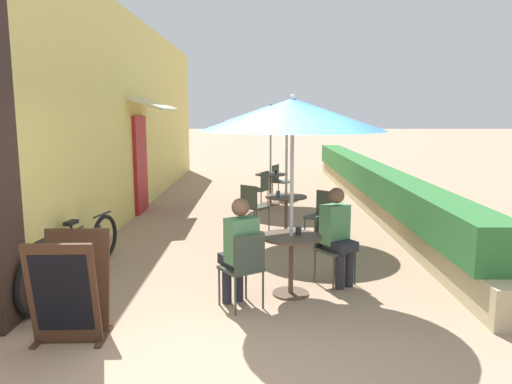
{
  "coord_description": "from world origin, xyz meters",
  "views": [
    {
      "loc": [
        0.19,
        -4.28,
        2.19
      ],
      "look_at": [
        0.15,
        3.07,
        1.0
      ],
      "focal_mm": 35.0,
      "sensor_mm": 36.0,
      "label": 1
    }
  ],
  "objects_px": {
    "cafe_chair_mid_left": "(253,204)",
    "bicycle_leaning": "(57,268)",
    "patio_table_far": "(270,183)",
    "cafe_chair_far_left": "(279,179)",
    "cafe_chair_near_left": "(331,243)",
    "bicycle_second": "(85,245)",
    "cafe_chair_far_right": "(260,187)",
    "coffee_cup_far": "(276,172)",
    "patio_umbrella_far": "(271,113)",
    "seated_patron_near_left": "(338,232)",
    "coffee_cup_near": "(298,231)",
    "patio_umbrella_mid": "(287,114)",
    "menu_board": "(70,288)",
    "seated_patron_near_right": "(239,247)",
    "patio_table_mid": "(286,208)",
    "patio_table_near": "(291,253)",
    "cafe_chair_near_right": "(244,264)",
    "cafe_chair_mid_right": "(323,212)",
    "patio_umbrella_near": "(293,115)",
    "coffee_cup_mid": "(278,193)"
  },
  "relations": [
    {
      "from": "cafe_chair_mid_left",
      "to": "bicycle_leaning",
      "type": "xyz_separation_m",
      "value": [
        -2.28,
        -3.31,
        -0.16
      ]
    },
    {
      "from": "patio_table_far",
      "to": "cafe_chair_far_left",
      "type": "distance_m",
      "value": 0.71
    },
    {
      "from": "cafe_chair_near_left",
      "to": "bicycle_second",
      "type": "distance_m",
      "value": 3.4
    },
    {
      "from": "cafe_chair_far_right",
      "to": "coffee_cup_far",
      "type": "xyz_separation_m",
      "value": [
        0.37,
        0.65,
        0.26
      ]
    },
    {
      "from": "cafe_chair_mid_left",
      "to": "cafe_chair_far_right",
      "type": "relative_size",
      "value": 1.0
    },
    {
      "from": "cafe_chair_far_left",
      "to": "patio_umbrella_far",
      "type": "bearing_deg",
      "value": 6.18
    },
    {
      "from": "seated_patron_near_left",
      "to": "coffee_cup_near",
      "type": "bearing_deg",
      "value": -4.43
    },
    {
      "from": "cafe_chair_far_left",
      "to": "coffee_cup_far",
      "type": "height_order",
      "value": "cafe_chair_far_left"
    },
    {
      "from": "patio_umbrella_mid",
      "to": "menu_board",
      "type": "distance_m",
      "value": 4.91
    },
    {
      "from": "coffee_cup_near",
      "to": "coffee_cup_far",
      "type": "bearing_deg",
      "value": 90.66
    },
    {
      "from": "cafe_chair_mid_left",
      "to": "bicycle_leaning",
      "type": "height_order",
      "value": "cafe_chair_mid_left"
    },
    {
      "from": "cafe_chair_mid_left",
      "to": "patio_umbrella_far",
      "type": "bearing_deg",
      "value": 121.7
    },
    {
      "from": "cafe_chair_far_right",
      "to": "bicycle_leaning",
      "type": "relative_size",
      "value": 0.5
    },
    {
      "from": "cafe_chair_near_left",
      "to": "patio_table_far",
      "type": "height_order",
      "value": "cafe_chair_near_left"
    },
    {
      "from": "seated_patron_near_right",
      "to": "cafe_chair_far_right",
      "type": "bearing_deg",
      "value": 53.85
    },
    {
      "from": "patio_table_mid",
      "to": "cafe_chair_far_left",
      "type": "bearing_deg",
      "value": 89.41
    },
    {
      "from": "seated_patron_near_left",
      "to": "bicycle_leaning",
      "type": "distance_m",
      "value": 3.43
    },
    {
      "from": "patio_umbrella_mid",
      "to": "patio_table_near",
      "type": "bearing_deg",
      "value": -91.87
    },
    {
      "from": "cafe_chair_near_left",
      "to": "cafe_chair_far_left",
      "type": "height_order",
      "value": "same"
    },
    {
      "from": "patio_umbrella_mid",
      "to": "cafe_chair_far_left",
      "type": "distance_m",
      "value": 4.15
    },
    {
      "from": "cafe_chair_near_left",
      "to": "cafe_chair_near_right",
      "type": "height_order",
      "value": "same"
    },
    {
      "from": "cafe_chair_mid_left",
      "to": "cafe_chair_mid_right",
      "type": "height_order",
      "value": "same"
    },
    {
      "from": "patio_umbrella_far",
      "to": "cafe_chair_far_left",
      "type": "relative_size",
      "value": 2.74
    },
    {
      "from": "cafe_chair_mid_left",
      "to": "cafe_chair_far_right",
      "type": "height_order",
      "value": "same"
    },
    {
      "from": "patio_table_mid",
      "to": "coffee_cup_far",
      "type": "height_order",
      "value": "coffee_cup_far"
    },
    {
      "from": "cafe_chair_near_left",
      "to": "patio_table_near",
      "type": "bearing_deg",
      "value": 6.18
    },
    {
      "from": "cafe_chair_near_left",
      "to": "bicycle_second",
      "type": "xyz_separation_m",
      "value": [
        -3.36,
        0.49,
        -0.17
      ]
    },
    {
      "from": "patio_umbrella_mid",
      "to": "cafe_chair_mid_left",
      "type": "xyz_separation_m",
      "value": [
        -0.59,
        0.39,
        -1.64
      ]
    },
    {
      "from": "bicycle_leaning",
      "to": "patio_umbrella_near",
      "type": "bearing_deg",
      "value": 7.43
    },
    {
      "from": "patio_table_near",
      "to": "patio_umbrella_far",
      "type": "relative_size",
      "value": 0.31
    },
    {
      "from": "coffee_cup_far",
      "to": "coffee_cup_near",
      "type": "bearing_deg",
      "value": -89.34
    },
    {
      "from": "patio_table_near",
      "to": "seated_patron_near_right",
      "type": "distance_m",
      "value": 0.73
    },
    {
      "from": "patio_umbrella_mid",
      "to": "cafe_chair_far_right",
      "type": "height_order",
      "value": "patio_umbrella_mid"
    },
    {
      "from": "patio_umbrella_far",
      "to": "cafe_chair_near_left",
      "type": "bearing_deg",
      "value": -83.22
    },
    {
      "from": "cafe_chair_near_right",
      "to": "seated_patron_near_left",
      "type": "bearing_deg",
      "value": 1.67
    },
    {
      "from": "cafe_chair_mid_left",
      "to": "cafe_chair_far_left",
      "type": "distance_m",
      "value": 3.47
    },
    {
      "from": "patio_umbrella_mid",
      "to": "cafe_chair_far_left",
      "type": "xyz_separation_m",
      "value": [
        0.04,
        3.81,
        -1.64
      ]
    },
    {
      "from": "coffee_cup_mid",
      "to": "cafe_chair_far_right",
      "type": "bearing_deg",
      "value": 96.99
    },
    {
      "from": "cafe_chair_near_right",
      "to": "patio_table_mid",
      "type": "relative_size",
      "value": 1.19
    },
    {
      "from": "seated_patron_near_right",
      "to": "patio_umbrella_mid",
      "type": "relative_size",
      "value": 0.52
    },
    {
      "from": "seated_patron_near_left",
      "to": "patio_table_far",
      "type": "xyz_separation_m",
      "value": [
        -0.72,
        5.6,
        -0.17
      ]
    },
    {
      "from": "menu_board",
      "to": "patio_table_mid",
      "type": "bearing_deg",
      "value": 58.29
    },
    {
      "from": "seated_patron_near_left",
      "to": "patio_table_far",
      "type": "relative_size",
      "value": 1.71
    },
    {
      "from": "patio_umbrella_near",
      "to": "cafe_chair_far_left",
      "type": "height_order",
      "value": "patio_umbrella_near"
    },
    {
      "from": "cafe_chair_near_left",
      "to": "patio_umbrella_near",
      "type": "bearing_deg",
      "value": 6.18
    },
    {
      "from": "coffee_cup_mid",
      "to": "cafe_chair_far_right",
      "type": "height_order",
      "value": "cafe_chair_far_right"
    },
    {
      "from": "seated_patron_near_left",
      "to": "cafe_chair_mid_left",
      "type": "distance_m",
      "value": 3.06
    },
    {
      "from": "coffee_cup_mid",
      "to": "cafe_chair_near_left",
      "type": "bearing_deg",
      "value": -76.01
    },
    {
      "from": "bicycle_leaning",
      "to": "cafe_chair_mid_left",
      "type": "bearing_deg",
      "value": 60.89
    },
    {
      "from": "cafe_chair_mid_left",
      "to": "patio_table_near",
      "type": "bearing_deg",
      "value": -41.39
    }
  ]
}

